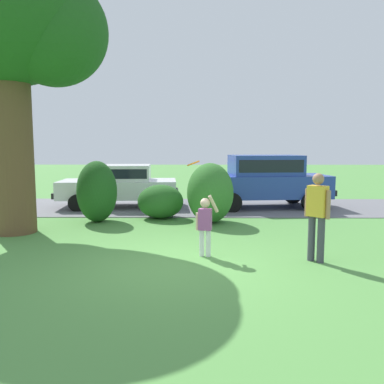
% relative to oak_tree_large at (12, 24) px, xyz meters
% --- Properties ---
extents(ground_plane, '(80.00, 80.00, 0.00)m').
position_rel_oak_tree_large_xyz_m(ground_plane, '(4.23, -3.02, -5.29)').
color(ground_plane, '#518E42').
extents(driveway_strip, '(28.00, 4.40, 0.02)m').
position_rel_oak_tree_large_xyz_m(driveway_strip, '(4.23, 4.21, -5.28)').
color(driveway_strip, slate).
rests_on(driveway_strip, ground).
extents(oak_tree_large, '(4.75, 4.51, 7.49)m').
position_rel_oak_tree_large_xyz_m(oak_tree_large, '(0.00, 0.00, 0.00)').
color(oak_tree_large, brown).
rests_on(oak_tree_large, ground).
extents(shrub_near_tree, '(1.17, 1.39, 1.82)m').
position_rel_oak_tree_large_xyz_m(shrub_near_tree, '(1.68, 1.36, -4.38)').
color(shrub_near_tree, '#1E511C').
rests_on(shrub_near_tree, ground).
extents(shrub_centre_left, '(1.43, 1.19, 1.06)m').
position_rel_oak_tree_large_xyz_m(shrub_centre_left, '(3.51, 1.95, -4.76)').
color(shrub_centre_left, '#286023').
rests_on(shrub_centre_left, ground).
extents(shrub_centre, '(1.36, 1.61, 1.76)m').
position_rel_oak_tree_large_xyz_m(shrub_centre, '(5.04, 1.27, -4.41)').
color(shrub_centre, '#33702B').
rests_on(shrub_centre, ground).
extents(parked_sedan, '(4.51, 2.32, 1.56)m').
position_rel_oak_tree_large_xyz_m(parked_sedan, '(1.85, 4.23, -4.45)').
color(parked_sedan, white).
rests_on(parked_sedan, ground).
extents(parked_suv, '(4.86, 2.46, 1.92)m').
position_rel_oak_tree_large_xyz_m(parked_suv, '(7.12, 4.15, -4.22)').
color(parked_suv, '#28429E').
rests_on(parked_suv, ground).
extents(child_thrower, '(0.47, 0.23, 1.29)m').
position_rel_oak_tree_large_xyz_m(child_thrower, '(4.82, -2.36, -4.58)').
color(child_thrower, white).
rests_on(child_thrower, ground).
extents(frisbee, '(0.28, 0.28, 0.14)m').
position_rel_oak_tree_large_xyz_m(frisbee, '(4.57, -1.85, -3.40)').
color(frisbee, orange).
extents(adult_onlooker, '(0.41, 0.41, 1.74)m').
position_rel_oak_tree_large_xyz_m(adult_onlooker, '(6.98, -2.71, -4.31)').
color(adult_onlooker, '#3F3F4C').
rests_on(adult_onlooker, ground).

